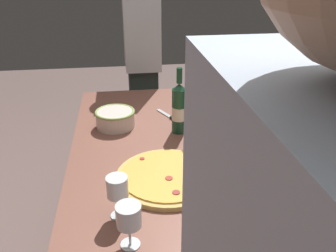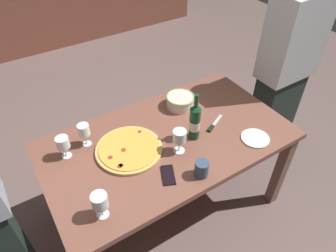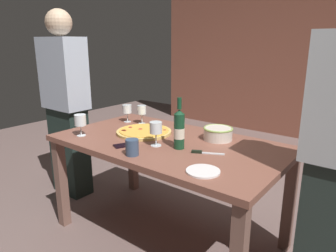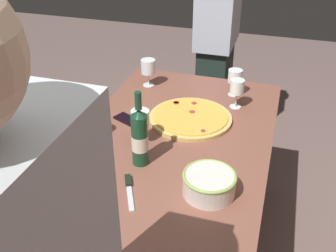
% 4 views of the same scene
% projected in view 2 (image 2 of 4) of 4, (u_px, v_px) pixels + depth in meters
% --- Properties ---
extents(ground_plane, '(8.00, 8.00, 0.00)m').
position_uv_depth(ground_plane, '(168.00, 205.00, 2.47)').
color(ground_plane, '#715A56').
extents(dining_table, '(1.60, 0.90, 0.75)m').
position_uv_depth(dining_table, '(168.00, 149.00, 2.03)').
color(dining_table, brown).
rests_on(dining_table, ground).
extents(pizza, '(0.41, 0.41, 0.03)m').
position_uv_depth(pizza, '(129.00, 149.00, 1.88)').
color(pizza, '#D7B461').
rests_on(pizza, dining_table).
extents(serving_bowl, '(0.21, 0.21, 0.09)m').
position_uv_depth(serving_bowl, '(180.00, 101.00, 2.20)').
color(serving_bowl, silver).
rests_on(serving_bowl, dining_table).
extents(wine_bottle, '(0.07, 0.07, 0.33)m').
position_uv_depth(wine_bottle, '(195.00, 122.00, 1.90)').
color(wine_bottle, '#164127').
rests_on(wine_bottle, dining_table).
extents(wine_glass_near_pizza, '(0.08, 0.08, 0.16)m').
position_uv_depth(wine_glass_near_pizza, '(180.00, 137.00, 1.81)').
color(wine_glass_near_pizza, white).
rests_on(wine_glass_near_pizza, dining_table).
extents(wine_glass_by_bottle, '(0.07, 0.07, 0.16)m').
position_uv_depth(wine_glass_by_bottle, '(84.00, 131.00, 1.86)').
color(wine_glass_by_bottle, white).
rests_on(wine_glass_by_bottle, dining_table).
extents(wine_glass_far_left, '(0.08, 0.08, 0.15)m').
position_uv_depth(wine_glass_far_left, '(63.00, 143.00, 1.79)').
color(wine_glass_far_left, white).
rests_on(wine_glass_far_left, dining_table).
extents(wine_glass_far_right, '(0.08, 0.08, 0.16)m').
position_uv_depth(wine_glass_far_right, '(100.00, 201.00, 1.48)').
color(wine_glass_far_right, white).
rests_on(wine_glass_far_right, dining_table).
extents(cup_amber, '(0.08, 0.08, 0.10)m').
position_uv_depth(cup_amber, '(202.00, 169.00, 1.72)').
color(cup_amber, '#3A4D6A').
rests_on(cup_amber, dining_table).
extents(side_plate, '(0.18, 0.18, 0.01)m').
position_uv_depth(side_plate, '(255.00, 138.00, 1.97)').
color(side_plate, white).
rests_on(side_plate, dining_table).
extents(cell_phone, '(0.12, 0.16, 0.01)m').
position_uv_depth(cell_phone, '(168.00, 175.00, 1.74)').
color(cell_phone, black).
rests_on(cell_phone, dining_table).
extents(pizza_knife, '(0.19, 0.11, 0.02)m').
position_uv_depth(pizza_knife, '(213.00, 125.00, 2.06)').
color(pizza_knife, silver).
rests_on(pizza_knife, dining_table).
extents(person_host, '(0.44, 0.24, 1.71)m').
position_uv_depth(person_host, '(285.00, 72.00, 2.36)').
color(person_host, '#25312C').
rests_on(person_host, ground).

